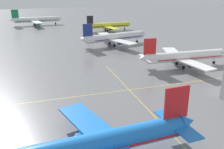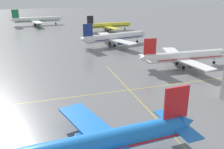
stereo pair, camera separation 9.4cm
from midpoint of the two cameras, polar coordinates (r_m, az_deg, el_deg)
name	(u,v)px [view 2 (the right image)]	position (r m, az deg, el deg)	size (l,w,h in m)	color
airliner_front_gate	(98,144)	(46.71, -3.04, -14.90)	(40.77, 35.11, 12.67)	blue
airliner_second_row	(184,56)	(102.39, 15.58, 3.83)	(37.38, 32.25, 11.63)	white
airliner_third_row	(115,37)	(132.80, 0.63, 8.16)	(38.11, 32.42, 11.89)	white
airliner_far_left_stand	(109,25)	(173.60, -0.73, 10.72)	(32.27, 27.89, 10.05)	yellow
airliner_far_right_stand	(37,20)	(202.88, -16.11, 11.45)	(37.81, 32.66, 11.77)	white
taxiway_markings	(161,123)	(62.09, 10.70, -10.41)	(147.48, 89.93, 0.01)	yellow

